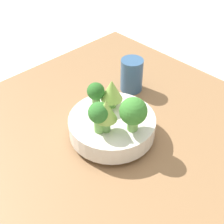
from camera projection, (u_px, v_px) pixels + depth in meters
name	position (u px, v px, depth m)	size (l,w,h in m)	color
ground_plane	(126.00, 145.00, 0.84)	(6.00, 6.00, 0.00)	silver
table	(126.00, 140.00, 0.83)	(0.90, 0.80, 0.04)	olive
bowl	(112.00, 126.00, 0.79)	(0.22, 0.22, 0.06)	silver
broccoli_floret_right	(133.00, 112.00, 0.71)	(0.07, 0.07, 0.09)	#7AB256
broccoli_floret_front	(99.00, 115.00, 0.70)	(0.05, 0.05, 0.08)	#6BA34C
romanesco_piece_near	(107.00, 113.00, 0.70)	(0.05, 0.05, 0.09)	#609347
romanesco_piece_far	(110.00, 91.00, 0.77)	(0.06, 0.06, 0.08)	#6BA34C
broccoli_floret_left	(96.00, 93.00, 0.77)	(0.04, 0.04, 0.07)	#609347
cup	(132.00, 75.00, 0.94)	(0.07, 0.07, 0.10)	#33567F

